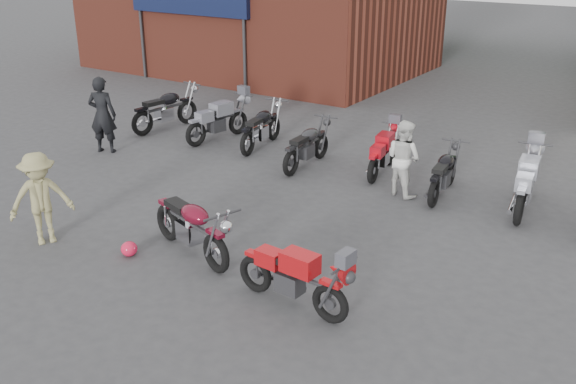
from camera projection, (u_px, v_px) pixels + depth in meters
The scene contains 15 objects.
ground at pixel (208, 267), 10.15m from camera, with size 90.00×90.00×0.00m, color #363639.
brick_building at pixel (260, 15), 24.84m from camera, with size 12.00×8.00×4.00m, color maroon.
vintage_motorcycle at pixel (191, 223), 10.30m from camera, with size 2.04×0.67×1.19m, color #5C0B1C, non-canonical shape.
sportbike at pixel (294, 274), 8.88m from camera, with size 1.83×0.60×1.06m, color red, non-canonical shape.
helmet at pixel (129, 249), 10.48m from camera, with size 0.27×0.27×0.25m, color red.
person_dark at pixel (102, 115), 15.22m from camera, with size 0.67×0.44×1.83m, color black.
person_light at pixel (403, 158), 12.72m from camera, with size 0.75×0.59×1.55m, color silver.
person_tan at pixel (41, 199), 10.70m from camera, with size 1.04×0.60×1.61m, color #948D5B.
row_bike_0 at pixel (166, 107), 17.13m from camera, with size 2.11×0.70×1.23m, color black, non-canonical shape.
row_bike_1 at pixel (218, 118), 16.24m from camera, with size 1.99×0.66×1.15m, color gray, non-canonical shape.
row_bike_2 at pixel (262, 125), 15.67m from camera, with size 1.95×0.64×1.13m, color black, non-canonical shape.
row_bike_3 at pixel (307, 143), 14.37m from camera, with size 1.88×0.62×1.09m, color #232325, non-canonical shape.
row_bike_4 at pixel (383, 151), 13.97m from camera, with size 1.80×0.59×1.04m, color red, non-canonical shape.
row_bike_5 at pixel (444, 171), 12.77m from camera, with size 1.80×0.59×1.04m, color black, non-canonical shape.
row_bike_6 at pixel (527, 180), 12.08m from camera, with size 2.05×0.68×1.19m, color #9596A2, non-canonical shape.
Camera 1 is at (6.00, -6.79, 4.91)m, focal length 40.00 mm.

